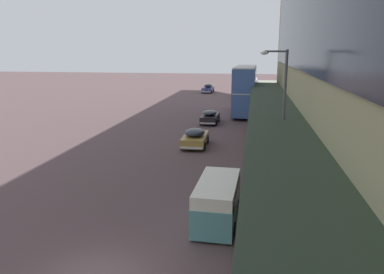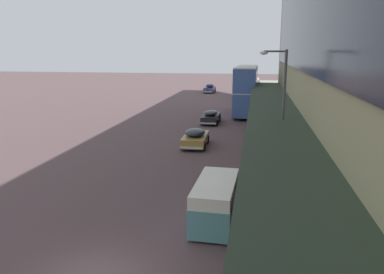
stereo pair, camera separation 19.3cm
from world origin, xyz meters
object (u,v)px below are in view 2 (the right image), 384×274
at_px(transit_bus_kerbside_front, 251,87).
at_px(transit_bus_kerbside_rear, 246,89).
at_px(sedan_oncoming_rear, 210,88).
at_px(fire_hydrant, 293,256).
at_px(street_lamp, 280,108).
at_px(sedan_lead_mid, 211,117).
at_px(sedan_oncoming_front, 195,137).
at_px(vw_van, 216,199).
at_px(pedestrian_at_kerb, 318,215).

relative_size(transit_bus_kerbside_front, transit_bus_kerbside_rear, 0.98).
bearing_deg(sedan_oncoming_rear, fire_hydrant, -79.94).
bearing_deg(street_lamp, sedan_lead_mid, 108.35).
xyz_separation_m(transit_bus_kerbside_front, sedan_lead_mid, (-3.89, -23.45, -1.05)).
relative_size(transit_bus_kerbside_rear, sedan_oncoming_front, 2.46).
height_order(transit_bus_kerbside_front, vw_van, transit_bus_kerbside_front).
distance_m(transit_bus_kerbside_front, pedestrian_at_kerb, 48.56).
xyz_separation_m(sedan_oncoming_front, sedan_oncoming_rear, (-3.85, 40.46, 0.05)).
relative_size(sedan_oncoming_front, vw_van, 0.94).
distance_m(sedan_oncoming_front, pedestrian_at_kerb, 16.54).
height_order(sedan_oncoming_front, fire_hydrant, sedan_oncoming_front).
relative_size(sedan_oncoming_front, fire_hydrant, 6.20).
distance_m(vw_van, pedestrian_at_kerb, 4.45).
bearing_deg(vw_van, transit_bus_kerbside_rear, 89.31).
relative_size(sedan_lead_mid, sedan_oncoming_front, 1.01).
bearing_deg(pedestrian_at_kerb, transit_bus_kerbside_front, 94.15).
bearing_deg(sedan_oncoming_rear, sedan_lead_mid, -82.65).
height_order(pedestrian_at_kerb, street_lamp, street_lamp).
bearing_deg(fire_hydrant, pedestrian_at_kerb, 62.32).
height_order(transit_bus_kerbside_front, transit_bus_kerbside_rear, transit_bus_kerbside_rear).
xyz_separation_m(sedan_lead_mid, sedan_oncoming_front, (-0.04, -10.21, 0.02)).
bearing_deg(sedan_oncoming_rear, sedan_oncoming_front, -84.56).
distance_m(sedan_oncoming_rear, street_lamp, 49.83).
distance_m(transit_bus_kerbside_front, street_lamp, 42.03).
xyz_separation_m(transit_bus_kerbside_front, transit_bus_kerbside_rear, (-0.40, -16.80, 1.38)).
bearing_deg(sedan_oncoming_rear, pedestrian_at_kerb, -78.43).
relative_size(transit_bus_kerbside_front, pedestrian_at_kerb, 5.65).
xyz_separation_m(transit_bus_kerbside_rear, vw_van, (-0.37, -30.42, -2.05)).
relative_size(transit_bus_kerbside_front, sedan_oncoming_rear, 2.36).
distance_m(transit_bus_kerbside_front, sedan_oncoming_front, 33.91).
xyz_separation_m(transit_bus_kerbside_rear, fire_hydrant, (2.79, -33.77, -2.66)).
distance_m(sedan_oncoming_rear, vw_van, 54.46).
bearing_deg(vw_van, fire_hydrant, -46.72).
bearing_deg(transit_bus_kerbside_front, fire_hydrant, -87.30).
xyz_separation_m(sedan_oncoming_front, street_lamp, (6.16, -8.22, 3.78)).
distance_m(sedan_oncoming_rear, pedestrian_at_kerb, 56.37).
height_order(sedan_oncoming_front, sedan_oncoming_rear, sedan_oncoming_rear).
height_order(transit_bus_kerbside_rear, vw_van, transit_bus_kerbside_rear).
relative_size(transit_bus_kerbside_rear, vw_van, 2.32).
bearing_deg(sedan_lead_mid, sedan_oncoming_front, -90.25).
distance_m(sedan_oncoming_front, sedan_oncoming_rear, 40.64).
bearing_deg(sedan_oncoming_front, fire_hydrant, -69.49).
height_order(sedan_lead_mid, fire_hydrant, sedan_lead_mid).
bearing_deg(transit_bus_kerbside_rear, sedan_oncoming_front, -101.84).
height_order(sedan_oncoming_front, pedestrian_at_kerb, pedestrian_at_kerb).
distance_m(transit_bus_kerbside_rear, vw_van, 30.49).
relative_size(sedan_oncoming_rear, pedestrian_at_kerb, 2.39).
distance_m(pedestrian_at_kerb, fire_hydrant, 2.51).
xyz_separation_m(vw_van, pedestrian_at_kerb, (4.28, -1.21, 0.08)).
bearing_deg(transit_bus_kerbside_front, pedestrian_at_kerb, -85.85).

